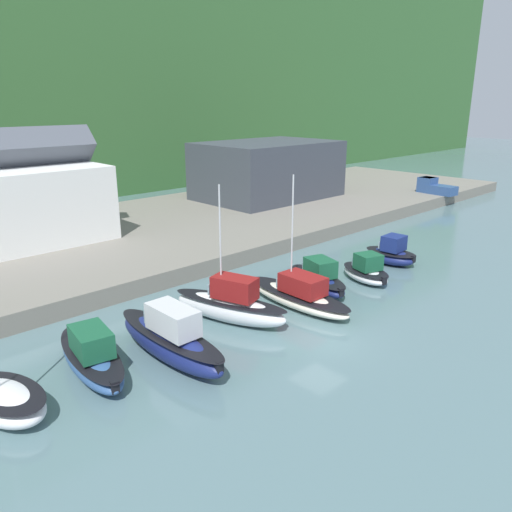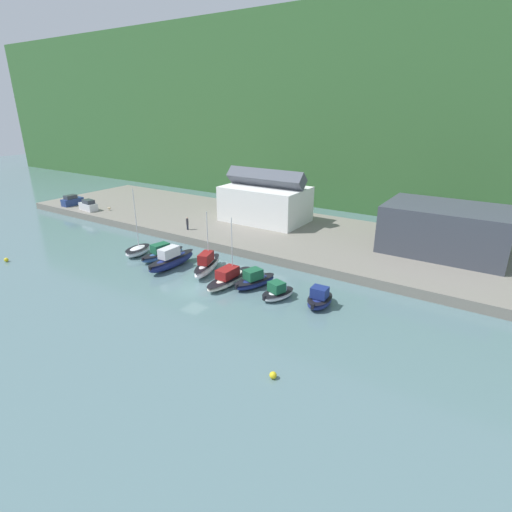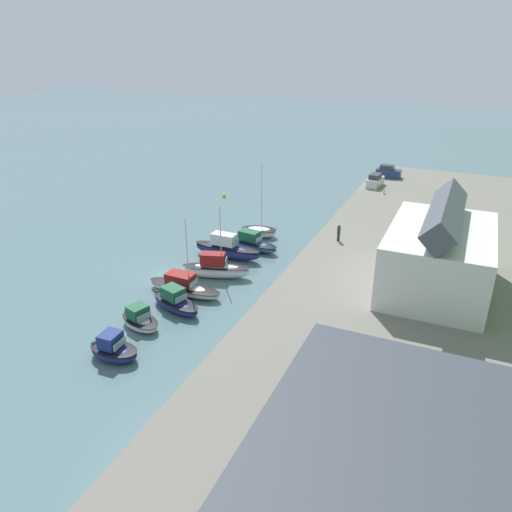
{
  "view_description": "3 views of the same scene",
  "coord_description": "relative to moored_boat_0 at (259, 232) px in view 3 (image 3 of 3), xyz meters",
  "views": [
    {
      "loc": [
        -19.76,
        -15.47,
        12.58
      ],
      "look_at": [
        3.95,
        9.2,
        1.85
      ],
      "focal_mm": 35.0,
      "sensor_mm": 36.0,
      "label": 1
    },
    {
      "loc": [
        30.0,
        -32.21,
        20.76
      ],
      "look_at": [
        3.09,
        9.07,
        2.13
      ],
      "focal_mm": 28.0,
      "sensor_mm": 36.0,
      "label": 2
    },
    {
      "loc": [
        40.62,
        28.75,
        24.27
      ],
      "look_at": [
        -4.56,
        8.74,
        2.17
      ],
      "focal_mm": 35.0,
      "sensor_mm": 36.0,
      "label": 3
    }
  ],
  "objects": [
    {
      "name": "ground_plane",
      "position": [
        14.85,
        -4.6,
        -0.7
      ],
      "size": [
        320.0,
        320.0,
        0.0
      ],
      "primitive_type": "plane",
      "color": "slate"
    },
    {
      "name": "quay_promenade",
      "position": [
        14.85,
        19.89,
        -0.07
      ],
      "size": [
        110.21,
        24.62,
        1.26
      ],
      "color": "gray",
      "rests_on": "ground_plane"
    },
    {
      "name": "harbor_clubhouse",
      "position": [
        8.15,
        22.49,
        4.0
      ],
      "size": [
        14.76,
        9.49,
        9.29
      ],
      "color": "white",
      "rests_on": "quay_promenade"
    },
    {
      "name": "yacht_club_building",
      "position": [
        37.83,
        22.33,
        3.86
      ],
      "size": [
        16.13,
        11.07,
        6.6
      ],
      "color": "#3D424C",
      "rests_on": "quay_promenade"
    },
    {
      "name": "moored_boat_0",
      "position": [
        0.0,
        0.0,
        0.0
      ],
      "size": [
        3.27,
        5.02,
        9.79
      ],
      "rotation": [
        0.0,
        0.0,
        0.18
      ],
      "color": "white",
      "rests_on": "ground_plane"
    },
    {
      "name": "moored_boat_1",
      "position": [
        4.21,
        0.84,
        0.14
      ],
      "size": [
        3.21,
        7.3,
        2.34
      ],
      "rotation": [
        0.0,
        0.0,
        -0.16
      ],
      "color": "#33568E",
      "rests_on": "ground_plane"
    },
    {
      "name": "moored_boat_2",
      "position": [
        7.64,
        -0.8,
        0.4
      ],
      "size": [
        2.01,
        8.34,
        2.97
      ],
      "rotation": [
        0.0,
        0.0,
        0.0
      ],
      "color": "navy",
      "rests_on": "ground_plane"
    },
    {
      "name": "moored_boat_3",
      "position": [
        12.79,
        0.53,
        0.36
      ],
      "size": [
        4.05,
        7.7,
        8.14
      ],
      "rotation": [
        0.0,
        0.0,
        0.31
      ],
      "color": "white",
      "rests_on": "ground_plane"
    },
    {
      "name": "moored_boat_4",
      "position": [
        17.4,
        -0.76,
        0.08
      ],
      "size": [
        2.52,
        8.28,
        8.33
      ],
      "rotation": [
        0.0,
        0.0,
        -0.03
      ],
      "color": "white",
      "rests_on": "ground_plane"
    },
    {
      "name": "moored_boat_5",
      "position": [
        20.51,
        0.21,
        0.13
      ],
      "size": [
        3.83,
        6.29,
        2.31
      ],
      "rotation": [
        0.0,
        0.0,
        -0.31
      ],
      "color": "navy",
      "rests_on": "ground_plane"
    },
    {
      "name": "moored_boat_6",
      "position": [
        24.46,
        -1.03,
        0.03
      ],
      "size": [
        3.49,
        4.8,
        2.09
      ],
      "rotation": [
        0.0,
        0.0,
        -0.32
      ],
      "color": "white",
      "rests_on": "ground_plane"
    },
    {
      "name": "moored_boat_7",
      "position": [
        29.27,
        -0.11,
        0.14
      ],
      "size": [
        2.56,
        4.28,
        2.35
      ],
      "rotation": [
        0.0,
        0.0,
        0.04
      ],
      "color": "navy",
      "rests_on": "ground_plane"
    },
    {
      "name": "parked_car_0",
      "position": [
        -31.86,
        10.7,
        1.48
      ],
      "size": [
        1.84,
        4.22,
        2.16
      ],
      "rotation": [
        0.0,
        0.0,
        -0.01
      ],
      "color": "navy",
      "rests_on": "quay_promenade"
    },
    {
      "name": "parked_car_1",
      "position": [
        -25.18,
        9.82,
        1.48
      ],
      "size": [
        4.37,
        2.25,
        2.16
      ],
      "rotation": [
        0.0,
        0.0,
        1.46
      ],
      "color": "silver",
      "rests_on": "quay_promenade"
    },
    {
      "name": "person_on_quay",
      "position": [
        0.27,
        10.61,
        1.66
      ],
      "size": [
        0.4,
        0.4,
        2.14
      ],
      "color": "#232838",
      "rests_on": "quay_promenade"
    },
    {
      "name": "dog_on_quay",
      "position": [
        -21.69,
        11.95,
        1.02
      ],
      "size": [
        0.88,
        0.42,
        0.68
      ],
      "rotation": [
        0.0,
        0.0,
        4.87
      ],
      "color": "tan",
      "rests_on": "quay_promenade"
    },
    {
      "name": "mooring_buoy_1",
      "position": [
        -13.52,
        -12.07,
        -0.41
      ],
      "size": [
        0.58,
        0.58,
        0.58
      ],
      "color": "yellow",
      "rests_on": "ground_plane"
    }
  ]
}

